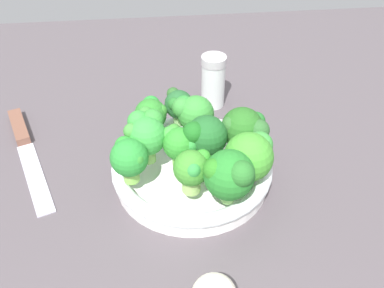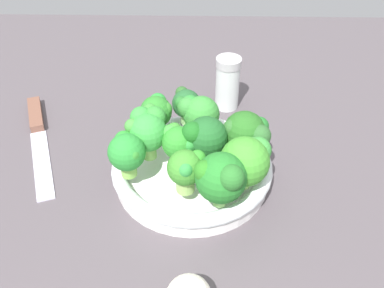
{
  "view_description": "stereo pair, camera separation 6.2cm",
  "coord_description": "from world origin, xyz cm",
  "px_view_note": "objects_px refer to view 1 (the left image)",
  "views": [
    {
      "loc": [
        -44.39,
        3.31,
        46.13
      ],
      "look_at": [
        3.33,
        -1.87,
        6.79
      ],
      "focal_mm": 40.47,
      "sensor_mm": 36.0,
      "label": 1
    },
    {
      "loc": [
        -44.66,
        -2.88,
        46.13
      ],
      "look_at": [
        3.33,
        -1.87,
        6.79
      ],
      "focal_mm": 40.47,
      "sensor_mm": 36.0,
      "label": 2
    }
  ],
  "objects_px": {
    "broccoli_floret_7": "(146,132)",
    "broccoli_floret_10": "(204,136)",
    "broccoli_floret_2": "(177,143)",
    "knife": "(24,143)",
    "bowl": "(192,169)",
    "broccoli_floret_4": "(244,128)",
    "broccoli_floret_0": "(130,156)",
    "broccoli_floret_3": "(178,104)",
    "broccoli_floret_6": "(193,113)",
    "broccoli_floret_1": "(229,175)",
    "broccoli_floret_8": "(192,169)",
    "broccoli_floret_5": "(250,155)",
    "broccoli_floret_9": "(151,114)",
    "pepper_shaker": "(213,81)"
  },
  "relations": [
    {
      "from": "broccoli_floret_7",
      "to": "broccoli_floret_10",
      "type": "height_order",
      "value": "same"
    },
    {
      "from": "broccoli_floret_2",
      "to": "knife",
      "type": "bearing_deg",
      "value": 64.96
    },
    {
      "from": "bowl",
      "to": "broccoli_floret_4",
      "type": "bearing_deg",
      "value": -80.72
    },
    {
      "from": "bowl",
      "to": "broccoli_floret_2",
      "type": "distance_m",
      "value": 0.06
    },
    {
      "from": "broccoli_floret_0",
      "to": "broccoli_floret_3",
      "type": "bearing_deg",
      "value": -31.53
    },
    {
      "from": "broccoli_floret_0",
      "to": "broccoli_floret_6",
      "type": "distance_m",
      "value": 0.13
    },
    {
      "from": "bowl",
      "to": "broccoli_floret_3",
      "type": "bearing_deg",
      "value": 7.79
    },
    {
      "from": "broccoli_floret_1",
      "to": "broccoli_floret_8",
      "type": "distance_m",
      "value": 0.05
    },
    {
      "from": "broccoli_floret_7",
      "to": "broccoli_floret_3",
      "type": "bearing_deg",
      "value": -31.84
    },
    {
      "from": "broccoli_floret_4",
      "to": "broccoli_floret_7",
      "type": "height_order",
      "value": "broccoli_floret_7"
    },
    {
      "from": "broccoli_floret_1",
      "to": "broccoli_floret_7",
      "type": "distance_m",
      "value": 0.14
    },
    {
      "from": "broccoli_floret_5",
      "to": "broccoli_floret_10",
      "type": "bearing_deg",
      "value": 52.21
    },
    {
      "from": "bowl",
      "to": "broccoli_floret_10",
      "type": "height_order",
      "value": "broccoli_floret_10"
    },
    {
      "from": "broccoli_floret_5",
      "to": "broccoli_floret_1",
      "type": "bearing_deg",
      "value": 137.02
    },
    {
      "from": "broccoli_floret_6",
      "to": "broccoli_floret_9",
      "type": "distance_m",
      "value": 0.06
    },
    {
      "from": "broccoli_floret_4",
      "to": "broccoli_floret_8",
      "type": "relative_size",
      "value": 1.13
    },
    {
      "from": "broccoli_floret_7",
      "to": "broccoli_floret_0",
      "type": "bearing_deg",
      "value": 149.13
    },
    {
      "from": "bowl",
      "to": "broccoli_floret_7",
      "type": "height_order",
      "value": "broccoli_floret_7"
    },
    {
      "from": "knife",
      "to": "pepper_shaker",
      "type": "bearing_deg",
      "value": -74.82
    },
    {
      "from": "bowl",
      "to": "broccoli_floret_5",
      "type": "xyz_separation_m",
      "value": [
        -0.05,
        -0.07,
        0.06
      ]
    },
    {
      "from": "knife",
      "to": "pepper_shaker",
      "type": "height_order",
      "value": "pepper_shaker"
    },
    {
      "from": "broccoli_floret_1",
      "to": "broccoli_floret_10",
      "type": "distance_m",
      "value": 0.08
    },
    {
      "from": "broccoli_floret_1",
      "to": "broccoli_floret_9",
      "type": "bearing_deg",
      "value": 32.17
    },
    {
      "from": "broccoli_floret_1",
      "to": "broccoli_floret_8",
      "type": "xyz_separation_m",
      "value": [
        0.03,
        0.04,
        -0.01
      ]
    },
    {
      "from": "knife",
      "to": "bowl",
      "type": "bearing_deg",
      "value": -111.77
    },
    {
      "from": "bowl",
      "to": "knife",
      "type": "distance_m",
      "value": 0.29
    },
    {
      "from": "broccoli_floret_2",
      "to": "broccoli_floret_3",
      "type": "bearing_deg",
      "value": -4.95
    },
    {
      "from": "broccoli_floret_4",
      "to": "broccoli_floret_9",
      "type": "relative_size",
      "value": 1.09
    },
    {
      "from": "broccoli_floret_2",
      "to": "broccoli_floret_7",
      "type": "height_order",
      "value": "broccoli_floret_7"
    },
    {
      "from": "broccoli_floret_0",
      "to": "broccoli_floret_3",
      "type": "relative_size",
      "value": 1.14
    },
    {
      "from": "broccoli_floret_2",
      "to": "broccoli_floret_7",
      "type": "bearing_deg",
      "value": 66.24
    },
    {
      "from": "broccoli_floret_9",
      "to": "broccoli_floret_10",
      "type": "distance_m",
      "value": 0.1
    },
    {
      "from": "broccoli_floret_1",
      "to": "broccoli_floret_0",
      "type": "bearing_deg",
      "value": 65.17
    },
    {
      "from": "broccoli_floret_5",
      "to": "knife",
      "type": "xyz_separation_m",
      "value": [
        0.16,
        0.34,
        -0.08
      ]
    },
    {
      "from": "bowl",
      "to": "pepper_shaker",
      "type": "relative_size",
      "value": 2.4
    },
    {
      "from": "bowl",
      "to": "broccoli_floret_5",
      "type": "bearing_deg",
      "value": -123.55
    },
    {
      "from": "broccoli_floret_0",
      "to": "broccoli_floret_10",
      "type": "distance_m",
      "value": 0.11
    },
    {
      "from": "broccoli_floret_9",
      "to": "broccoli_floret_6",
      "type": "bearing_deg",
      "value": -87.66
    },
    {
      "from": "broccoli_floret_5",
      "to": "broccoli_floret_2",
      "type": "bearing_deg",
      "value": 66.9
    },
    {
      "from": "broccoli_floret_6",
      "to": "broccoli_floret_8",
      "type": "bearing_deg",
      "value": 173.43
    },
    {
      "from": "broccoli_floret_5",
      "to": "knife",
      "type": "distance_m",
      "value": 0.39
    },
    {
      "from": "broccoli_floret_4",
      "to": "broccoli_floret_10",
      "type": "relative_size",
      "value": 0.97
    },
    {
      "from": "broccoli_floret_4",
      "to": "broccoli_floret_1",
      "type": "bearing_deg",
      "value": 158.44
    },
    {
      "from": "broccoli_floret_5",
      "to": "pepper_shaker",
      "type": "relative_size",
      "value": 0.78
    },
    {
      "from": "broccoli_floret_6",
      "to": "broccoli_floret_9",
      "type": "bearing_deg",
      "value": 92.34
    },
    {
      "from": "broccoli_floret_7",
      "to": "knife",
      "type": "relative_size",
      "value": 0.29
    },
    {
      "from": "broccoli_floret_1",
      "to": "bowl",
      "type": "bearing_deg",
      "value": 23.65
    },
    {
      "from": "broccoli_floret_9",
      "to": "broccoli_floret_10",
      "type": "relative_size",
      "value": 0.89
    },
    {
      "from": "broccoli_floret_1",
      "to": "broccoli_floret_9",
      "type": "relative_size",
      "value": 1.17
    },
    {
      "from": "knife",
      "to": "broccoli_floret_0",
      "type": "bearing_deg",
      "value": -126.86
    }
  ]
}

